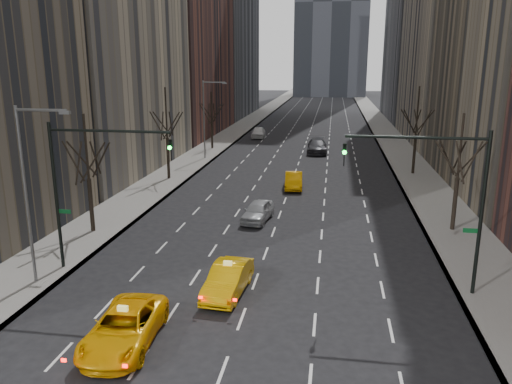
% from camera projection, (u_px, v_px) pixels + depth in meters
% --- Properties ---
extents(sidewalk_left, '(4.50, 320.00, 0.15)m').
position_uv_depth(sidewalk_left, '(236.00, 131.00, 83.41)').
color(sidewalk_left, slate).
rests_on(sidewalk_left, ground).
extents(sidewalk_right, '(4.50, 320.00, 0.15)m').
position_uv_depth(sidewalk_right, '(386.00, 134.00, 79.79)').
color(sidewalk_right, slate).
rests_on(sidewalk_right, ground).
extents(tree_lw_b, '(3.36, 3.50, 7.82)m').
position_uv_depth(tree_lw_b, '(89.00, 179.00, 32.71)').
color(tree_lw_b, black).
rests_on(tree_lw_b, ground).
extents(tree_lw_c, '(3.36, 3.50, 8.74)m').
position_uv_depth(tree_lw_c, '(167.00, 139.00, 47.93)').
color(tree_lw_c, black).
rests_on(tree_lw_c, ground).
extents(tree_lw_d, '(3.36, 3.50, 7.36)m').
position_uv_depth(tree_lw_d, '(212.00, 122.00, 65.27)').
color(tree_lw_d, black).
rests_on(tree_lw_d, ground).
extents(tree_rw_b, '(3.36, 3.50, 7.82)m').
position_uv_depth(tree_rw_b, '(457.00, 178.00, 33.00)').
color(tree_rw_b, black).
rests_on(tree_rw_b, ground).
extents(tree_rw_c, '(3.36, 3.50, 8.74)m').
position_uv_depth(tree_rw_c, '(416.00, 135.00, 50.14)').
color(tree_rw_c, black).
rests_on(tree_rw_c, ground).
extents(traffic_mast_left, '(6.69, 0.39, 8.00)m').
position_uv_depth(traffic_mast_left, '(84.00, 173.00, 26.09)').
color(traffic_mast_left, black).
rests_on(traffic_mast_left, ground).
extents(traffic_mast_right, '(6.69, 0.39, 8.00)m').
position_uv_depth(traffic_mast_right, '(447.00, 186.00, 23.41)').
color(traffic_mast_right, black).
rests_on(traffic_mast_right, ground).
extents(streetlight_near, '(2.83, 0.22, 9.00)m').
position_uv_depth(streetlight_near, '(31.00, 178.00, 24.41)').
color(streetlight_near, slate).
rests_on(streetlight_near, ground).
extents(streetlight_far, '(2.83, 0.22, 9.00)m').
position_uv_depth(streetlight_far, '(207.00, 112.00, 57.89)').
color(streetlight_far, slate).
rests_on(streetlight_far, ground).
extents(taxi_suv, '(2.74, 5.45, 1.48)m').
position_uv_depth(taxi_suv, '(124.00, 328.00, 20.13)').
color(taxi_suv, '#FEB305').
rests_on(taxi_suv, ground).
extents(taxi_sedan, '(1.94, 4.64, 1.49)m').
position_uv_depth(taxi_sedan, '(228.00, 279.00, 24.60)').
color(taxi_sedan, '#F9B305').
rests_on(taxi_sedan, ground).
extents(silver_sedan_ahead, '(2.22, 4.39, 1.43)m').
position_uv_depth(silver_sedan_ahead, '(258.00, 211.00, 36.04)').
color(silver_sedan_ahead, '#A9ACB1').
rests_on(silver_sedan_ahead, ground).
extents(far_taxi, '(1.84, 4.49, 1.45)m').
position_uv_depth(far_taxi, '(294.00, 180.00, 45.38)').
color(far_taxi, '#F8A005').
rests_on(far_taxi, ground).
extents(far_suv_grey, '(2.69, 6.10, 1.74)m').
position_uv_depth(far_suv_grey, '(317.00, 146.00, 63.18)').
color(far_suv_grey, '#323238').
rests_on(far_suv_grey, ground).
extents(far_car_white, '(2.28, 5.00, 1.66)m').
position_uv_depth(far_car_white, '(258.00, 132.00, 75.99)').
color(far_car_white, silver).
rests_on(far_car_white, ground).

